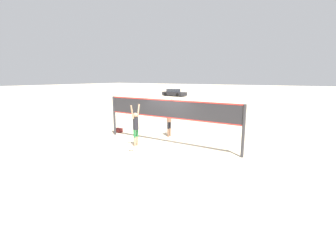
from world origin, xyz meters
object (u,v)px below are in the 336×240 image
Objects in this scene: player_spiker at (136,124)px; volleyball_net at (168,113)px; gear_bag at (118,130)px; parked_car_mid at (174,93)px; volleyball at (131,148)px; player_blocker at (169,117)px.

volleyball_net is at bearing -46.64° from player_spiker.
gear_bag is 28.99m from parked_car_mid.
parked_car_mid is (-11.26, 26.71, 0.47)m from gear_bag.
player_spiker is at bearing 111.53° from volleyball.
player_blocker is 3.41m from volleyball.
volleyball_net is 3.64× the size of player_spiker.
volleyball is at bearing -56.13° from parked_car_mid.
parked_car_mid is at bearing 112.85° from gear_bag.
player_spiker reaches higher than gear_bag.
player_blocker is 3.59m from gear_bag.
player_blocker is at bearing -53.06° from parked_car_mid.
gear_bag is (-2.88, 1.70, -1.00)m from player_spiker.
player_blocker is at bearing 86.99° from volleyball.
parked_car_mid is at bearing -150.59° from player_blocker.
volleyball_net reaches higher than player_spiker.
gear_bag is 0.09× the size of parked_car_mid.
volleyball is 3.99m from gear_bag.
player_blocker is (-0.77, 1.37, -0.48)m from volleyball_net.
volleyball_net reaches higher than player_blocker.
player_spiker is 4.72× the size of gear_bag.
player_blocker reaches higher than parked_car_mid.
player_spiker is at bearing -56.01° from parked_car_mid.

